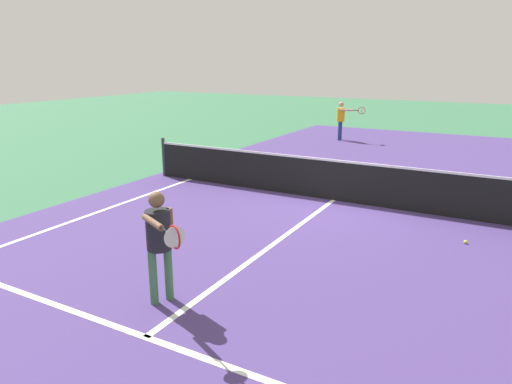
{
  "coord_description": "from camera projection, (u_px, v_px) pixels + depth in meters",
  "views": [
    {
      "loc": [
        3.45,
        -9.99,
        3.12
      ],
      "look_at": [
        -0.2,
        -3.38,
        1.0
      ],
      "focal_mm": 32.89,
      "sensor_mm": 36.0,
      "label": 1
    }
  ],
  "objects": [
    {
      "name": "court_surface_inbounds",
      "position": [
        334.0,
        200.0,
        10.87
      ],
      "size": [
        10.62,
        24.4,
        0.0
      ],
      "primitive_type": "cube",
      "color": "#4C387A",
      "rests_on": "ground_plane"
    },
    {
      "name": "player_far",
      "position": [
        341.0,
        117.0,
        18.9
      ],
      "size": [
        1.18,
        0.43,
        1.54
      ],
      "color": "navy",
      "rests_on": "ground_plane"
    },
    {
      "name": "ground_plane",
      "position": [
        334.0,
        200.0,
        10.87
      ],
      "size": [
        60.0,
        60.0,
        0.0
      ],
      "primitive_type": "plane",
      "color": "#38724C"
    },
    {
      "name": "tennis_ball_near_net",
      "position": [
        466.0,
        242.0,
        8.27
      ],
      "size": [
        0.07,
        0.07,
        0.07
      ],
      "primitive_type": "sphere",
      "color": "#CCE033",
      "rests_on": "ground_plane"
    },
    {
      "name": "net",
      "position": [
        335.0,
        180.0,
        10.74
      ],
      "size": [
        10.09,
        0.09,
        1.07
      ],
      "color": "#33383D",
      "rests_on": "ground_plane"
    },
    {
      "name": "line_center_service",
      "position": [
        271.0,
        246.0,
        8.17
      ],
      "size": [
        0.1,
        6.4,
        0.01
      ],
      "primitive_type": "cube",
      "color": "white",
      "rests_on": "ground_plane"
    },
    {
      "name": "player_near",
      "position": [
        159.0,
        236.0,
        6.03
      ],
      "size": [
        0.99,
        0.84,
        1.53
      ],
      "color": "#3F7247",
      "rests_on": "ground_plane"
    },
    {
      "name": "line_service_near",
      "position": [
        146.0,
        337.0,
        5.47
      ],
      "size": [
        8.22,
        0.1,
        0.01
      ],
      "primitive_type": "cube",
      "color": "white",
      "rests_on": "ground_plane"
    }
  ]
}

